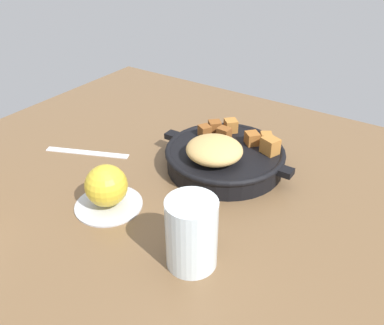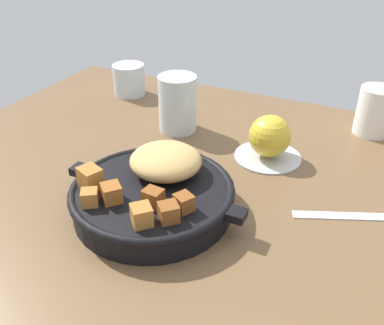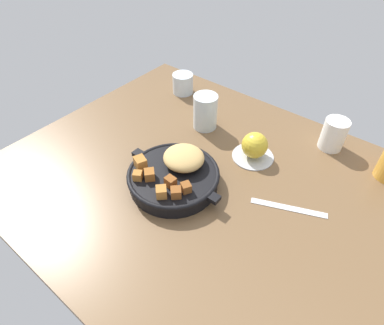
{
  "view_description": "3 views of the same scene",
  "coord_description": "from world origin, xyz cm",
  "px_view_note": "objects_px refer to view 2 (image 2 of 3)",
  "views": [
    {
      "loc": [
        -36.64,
        53.5,
        43.1
      ],
      "look_at": [
        -3.57,
        3.82,
        6.08
      ],
      "focal_mm": 38.19,
      "sensor_mm": 36.0,
      "label": 1
    },
    {
      "loc": [
        21.93,
        -48.33,
        37.68
      ],
      "look_at": [
        -2.02,
        1.49,
        4.35
      ],
      "focal_mm": 40.16,
      "sensor_mm": 36.0,
      "label": 2
    },
    {
      "loc": [
        34.73,
        -47.73,
        60.14
      ],
      "look_at": [
        -1.43,
        -2.68,
        6.47
      ],
      "focal_mm": 30.24,
      "sensor_mm": 36.0,
      "label": 3
    }
  ],
  "objects_px": {
    "butter_knife": "(356,216)",
    "white_creamer_pitcher": "(375,111)",
    "cast_iron_skillet": "(154,192)",
    "water_glass_short": "(129,80)",
    "water_glass_tall": "(178,104)",
    "red_apple": "(270,136)"
  },
  "relations": [
    {
      "from": "red_apple",
      "to": "water_glass_tall",
      "type": "height_order",
      "value": "water_glass_tall"
    },
    {
      "from": "red_apple",
      "to": "cast_iron_skillet",
      "type": "bearing_deg",
      "value": -116.1
    },
    {
      "from": "red_apple",
      "to": "butter_knife",
      "type": "distance_m",
      "value": 0.2
    },
    {
      "from": "white_creamer_pitcher",
      "to": "cast_iron_skillet",
      "type": "bearing_deg",
      "value": -123.15
    },
    {
      "from": "butter_knife",
      "to": "white_creamer_pitcher",
      "type": "bearing_deg",
      "value": 69.68
    },
    {
      "from": "cast_iron_skillet",
      "to": "water_glass_tall",
      "type": "distance_m",
      "value": 0.26
    },
    {
      "from": "water_glass_short",
      "to": "water_glass_tall",
      "type": "bearing_deg",
      "value": -31.76
    },
    {
      "from": "cast_iron_skillet",
      "to": "butter_knife",
      "type": "bearing_deg",
      "value": 21.8
    },
    {
      "from": "white_creamer_pitcher",
      "to": "water_glass_short",
      "type": "bearing_deg",
      "value": -176.49
    },
    {
      "from": "cast_iron_skillet",
      "to": "water_glass_tall",
      "type": "xyz_separation_m",
      "value": [
        -0.09,
        0.24,
        0.02
      ]
    },
    {
      "from": "cast_iron_skillet",
      "to": "red_apple",
      "type": "height_order",
      "value": "cast_iron_skillet"
    },
    {
      "from": "butter_knife",
      "to": "water_glass_tall",
      "type": "height_order",
      "value": "water_glass_tall"
    },
    {
      "from": "water_glass_tall",
      "to": "water_glass_short",
      "type": "height_order",
      "value": "water_glass_tall"
    },
    {
      "from": "cast_iron_skillet",
      "to": "water_glass_tall",
      "type": "bearing_deg",
      "value": 109.72
    },
    {
      "from": "butter_knife",
      "to": "cast_iron_skillet",
      "type": "bearing_deg",
      "value": 179.01
    },
    {
      "from": "butter_knife",
      "to": "water_glass_short",
      "type": "xyz_separation_m",
      "value": [
        -0.54,
        0.25,
        0.03
      ]
    },
    {
      "from": "white_creamer_pitcher",
      "to": "red_apple",
      "type": "bearing_deg",
      "value": -130.35
    },
    {
      "from": "cast_iron_skillet",
      "to": "white_creamer_pitcher",
      "type": "distance_m",
      "value": 0.46
    },
    {
      "from": "cast_iron_skillet",
      "to": "red_apple",
      "type": "relative_size",
      "value": 3.83
    },
    {
      "from": "red_apple",
      "to": "water_glass_short",
      "type": "relative_size",
      "value": 1.0
    },
    {
      "from": "butter_knife",
      "to": "white_creamer_pitcher",
      "type": "height_order",
      "value": "white_creamer_pitcher"
    },
    {
      "from": "butter_knife",
      "to": "red_apple",
      "type": "bearing_deg",
      "value": 124.01
    }
  ]
}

